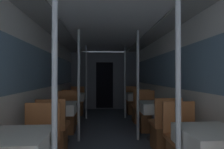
# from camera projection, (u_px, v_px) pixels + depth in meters

# --- Properties ---
(wall_left) EXTENTS (0.05, 8.15, 2.15)m
(wall_left) POSITION_uv_depth(u_px,v_px,m) (46.00, 82.00, 3.56)
(wall_left) COLOR silver
(wall_left) RESTS_ON ground_plane
(wall_right) EXTENTS (0.05, 8.15, 2.15)m
(wall_right) POSITION_uv_depth(u_px,v_px,m) (168.00, 82.00, 3.73)
(wall_right) COLOR silver
(wall_right) RESTS_ON ground_plane
(ceiling_panel) EXTENTS (2.56, 8.15, 0.07)m
(ceiling_panel) POSITION_uv_depth(u_px,v_px,m) (108.00, 31.00, 3.65)
(ceiling_panel) COLOR white
(ceiling_panel) RESTS_ON wall_left
(bulkhead_far) EXTENTS (2.51, 0.09, 2.15)m
(bulkhead_far) POSITION_uv_depth(u_px,v_px,m) (105.00, 81.00, 6.64)
(bulkhead_far) COLOR slate
(bulkhead_far) RESTS_ON ground_plane
(dining_table_left_0) EXTENTS (0.58, 0.58, 0.73)m
(dining_table_left_0) POSITION_uv_depth(u_px,v_px,m) (16.00, 149.00, 1.56)
(dining_table_left_0) COLOR #4C4C51
(dining_table_left_0) RESTS_ON ground_plane
(support_pole_left_0) EXTENTS (0.05, 0.05, 2.15)m
(support_pole_left_0) POSITION_uv_depth(u_px,v_px,m) (55.00, 95.00, 1.58)
(support_pole_left_0) COLOR silver
(support_pole_left_0) RESTS_ON ground_plane
(dining_table_left_1) EXTENTS (0.58, 0.58, 0.73)m
(dining_table_left_1) POSITION_uv_depth(u_px,v_px,m) (61.00, 110.00, 3.34)
(dining_table_left_1) COLOR #4C4C51
(dining_table_left_1) RESTS_ON ground_plane
(chair_left_near_1) EXTENTS (0.44, 0.44, 0.90)m
(chair_left_near_1) POSITION_uv_depth(u_px,v_px,m) (54.00, 136.00, 2.80)
(chair_left_near_1) COLOR #9C5B31
(chair_left_near_1) RESTS_ON ground_plane
(chair_left_far_1) EXTENTS (0.44, 0.44, 0.90)m
(chair_left_far_1) POSITION_uv_depth(u_px,v_px,m) (66.00, 119.00, 3.87)
(chair_left_far_1) COLOR #9C5B31
(chair_left_far_1) RESTS_ON ground_plane
(support_pole_left_1) EXTENTS (0.05, 0.05, 2.15)m
(support_pole_left_1) POSITION_uv_depth(u_px,v_px,m) (79.00, 85.00, 3.36)
(support_pole_left_1) COLOR silver
(support_pole_left_1) RESTS_ON ground_plane
(dining_table_left_2) EXTENTS (0.58, 0.58, 0.73)m
(dining_table_left_2) POSITION_uv_depth(u_px,v_px,m) (75.00, 98.00, 5.11)
(dining_table_left_2) COLOR #4C4C51
(dining_table_left_2) RESTS_ON ground_plane
(chair_left_near_2) EXTENTS (0.44, 0.44, 0.90)m
(chair_left_near_2) POSITION_uv_depth(u_px,v_px,m) (72.00, 113.00, 4.58)
(chair_left_near_2) COLOR #9C5B31
(chair_left_near_2) RESTS_ON ground_plane
(chair_left_far_2) EXTENTS (0.44, 0.44, 0.90)m
(chair_left_far_2) POSITION_uv_depth(u_px,v_px,m) (77.00, 106.00, 5.64)
(chair_left_far_2) COLOR #9C5B31
(chair_left_far_2) RESTS_ON ground_plane
(support_pole_left_2) EXTENTS (0.05, 0.05, 2.15)m
(support_pole_left_2) POSITION_uv_depth(u_px,v_px,m) (86.00, 82.00, 5.14)
(support_pole_left_2) COLOR silver
(support_pole_left_2) RESTS_ON ground_plane
(dining_table_right_0) EXTENTS (0.58, 0.58, 0.73)m
(dining_table_right_0) POSITION_uv_depth(u_px,v_px,m) (212.00, 143.00, 1.68)
(dining_table_right_0) COLOR #4C4C51
(dining_table_right_0) RESTS_ON ground_plane
(support_pole_right_0) EXTENTS (0.05, 0.05, 2.15)m
(support_pole_right_0) POSITION_uv_depth(u_px,v_px,m) (178.00, 94.00, 1.66)
(support_pole_right_0) COLOR silver
(support_pole_right_0) RESTS_ON ground_plane
(dining_table_right_1) EXTENTS (0.58, 0.58, 0.73)m
(dining_table_right_1) POSITION_uv_depth(u_px,v_px,m) (155.00, 109.00, 3.46)
(dining_table_right_1) COLOR #4C4C51
(dining_table_right_1) RESTS_ON ground_plane
(chair_right_near_1) EXTENTS (0.44, 0.44, 0.90)m
(chair_right_near_1) POSITION_uv_depth(u_px,v_px,m) (164.00, 133.00, 2.92)
(chair_right_near_1) COLOR #9C5B31
(chair_right_near_1) RESTS_ON ground_plane
(chair_right_far_1) EXTENTS (0.44, 0.44, 0.90)m
(chair_right_far_1) POSITION_uv_depth(u_px,v_px,m) (147.00, 118.00, 3.99)
(chair_right_far_1) COLOR #9C5B31
(chair_right_far_1) RESTS_ON ground_plane
(support_pole_right_1) EXTENTS (0.05, 0.05, 2.15)m
(support_pole_right_1) POSITION_uv_depth(u_px,v_px,m) (138.00, 85.00, 3.44)
(support_pole_right_1) COLOR silver
(support_pole_right_1) RESTS_ON ground_plane
(dining_table_right_2) EXTENTS (0.58, 0.58, 0.73)m
(dining_table_right_2) POSITION_uv_depth(u_px,v_px,m) (136.00, 98.00, 5.24)
(dining_table_right_2) COLOR #4C4C51
(dining_table_right_2) RESTS_ON ground_plane
(chair_right_near_2) EXTENTS (0.44, 0.44, 0.90)m
(chair_right_near_2) POSITION_uv_depth(u_px,v_px,m) (140.00, 112.00, 4.70)
(chair_right_near_2) COLOR #9C5B31
(chair_right_near_2) RESTS_ON ground_plane
(chair_right_far_2) EXTENTS (0.44, 0.44, 0.90)m
(chair_right_far_2) POSITION_uv_depth(u_px,v_px,m) (133.00, 105.00, 5.77)
(chair_right_far_2) COLOR #9C5B31
(chair_right_far_2) RESTS_ON ground_plane
(support_pole_right_2) EXTENTS (0.05, 0.05, 2.15)m
(support_pole_right_2) POSITION_uv_depth(u_px,v_px,m) (125.00, 82.00, 5.22)
(support_pole_right_2) COLOR silver
(support_pole_right_2) RESTS_ON ground_plane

